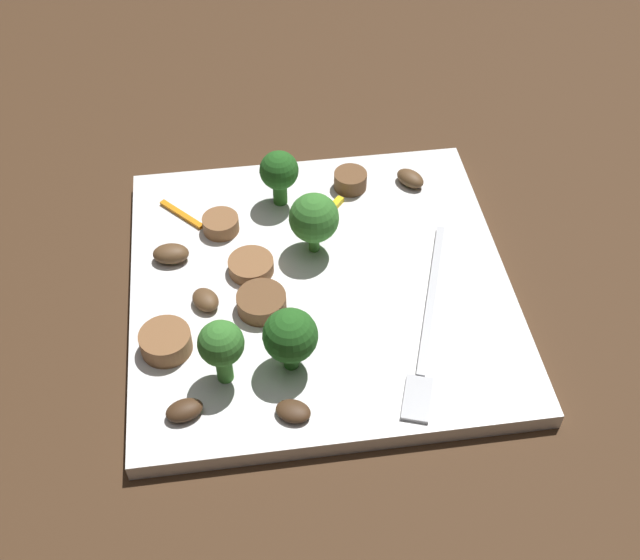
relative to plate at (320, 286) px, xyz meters
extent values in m
plane|color=#422B19|center=(0.00, 0.00, -0.01)|extent=(1.40, 1.40, 0.00)
cube|color=white|center=(0.00, 0.00, 0.00)|extent=(0.28, 0.28, 0.01)
cube|color=silver|center=(0.03, 0.08, 0.01)|extent=(0.14, 0.05, 0.00)
cube|color=silver|center=(0.11, 0.05, 0.01)|extent=(0.04, 0.03, 0.00)
cylinder|color=#408630|center=(0.08, -0.07, 0.02)|extent=(0.01, 0.01, 0.03)
sphere|color=#387A2D|center=(0.08, -0.07, 0.04)|extent=(0.03, 0.03, 0.03)
cylinder|color=#408630|center=(-0.03, 0.00, 0.02)|extent=(0.01, 0.01, 0.02)
sphere|color=#387A2D|center=(-0.03, 0.00, 0.04)|extent=(0.04, 0.04, 0.04)
cylinder|color=#296420|center=(-0.09, -0.02, 0.02)|extent=(0.01, 0.01, 0.02)
sphere|color=#235B1E|center=(-0.09, -0.02, 0.04)|extent=(0.03, 0.03, 0.03)
cylinder|color=#296420|center=(0.07, -0.03, 0.02)|extent=(0.01, 0.01, 0.02)
sphere|color=#235B1E|center=(0.07, -0.03, 0.04)|extent=(0.04, 0.04, 0.04)
cylinder|color=brown|center=(-0.06, -0.07, 0.01)|extent=(0.03, 0.03, 0.01)
cylinder|color=brown|center=(0.02, -0.05, 0.01)|extent=(0.04, 0.04, 0.01)
cylinder|color=brown|center=(0.05, -0.11, 0.01)|extent=(0.05, 0.05, 0.02)
cylinder|color=brown|center=(-0.10, 0.04, 0.01)|extent=(0.03, 0.03, 0.01)
cylinder|color=brown|center=(-0.02, -0.05, 0.01)|extent=(0.05, 0.05, 0.01)
ellipsoid|color=brown|center=(-0.10, 0.09, 0.01)|extent=(0.03, 0.03, 0.01)
ellipsoid|color=#422B19|center=(0.10, -0.10, 0.01)|extent=(0.02, 0.03, 0.01)
ellipsoid|color=brown|center=(-0.04, -0.11, 0.01)|extent=(0.02, 0.03, 0.01)
ellipsoid|color=brown|center=(0.01, -0.08, 0.01)|extent=(0.03, 0.03, 0.01)
ellipsoid|color=#422B19|center=(0.11, -0.03, 0.01)|extent=(0.03, 0.03, 0.01)
cube|color=yellow|center=(-0.07, 0.02, 0.01)|extent=(0.03, 0.03, 0.00)
cube|color=orange|center=(-0.08, -0.10, 0.01)|extent=(0.04, 0.03, 0.00)
camera|label=1|loc=(0.40, -0.06, 0.45)|focal=45.38mm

